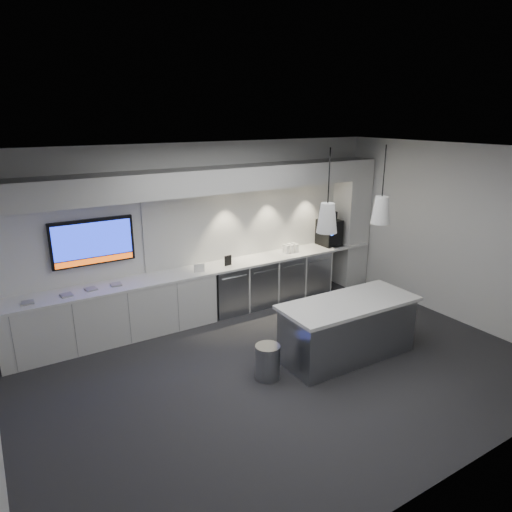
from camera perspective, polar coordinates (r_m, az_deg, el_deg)
floor at (r=6.63m, az=3.48°, el=-13.92°), size 7.00×7.00×0.00m
ceiling at (r=5.70m, az=4.03°, el=12.88°), size 7.00×7.00×0.00m
wall_back at (r=8.08m, az=-6.56°, el=3.31°), size 7.00×0.00×7.00m
wall_front at (r=4.37m, az=23.31°, el=-10.46°), size 7.00×0.00×7.00m
wall_right at (r=8.45m, az=23.54°, el=2.58°), size 0.00×7.00×7.00m
back_counter at (r=7.97m, az=-5.41°, el=-1.49°), size 6.80×0.65×0.04m
left_base_cabinets at (r=7.59m, az=-17.31°, el=-6.88°), size 3.30×0.63×0.86m
fridge_unit_a at (r=8.23m, az=-3.76°, el=-4.20°), size 0.60×0.61×0.85m
fridge_unit_b at (r=8.53m, az=-0.01°, el=-3.39°), size 0.60×0.61×0.85m
fridge_unit_c at (r=8.85m, az=3.47°, el=-2.63°), size 0.60×0.61×0.85m
fridge_unit_d at (r=9.21m, az=6.68°, el=-1.92°), size 0.60×0.61×0.85m
backsplash at (r=8.61m, az=0.74°, el=4.64°), size 4.60×0.03×1.30m
soffit at (r=7.65m, az=-5.81°, el=9.42°), size 6.90×0.60×0.40m
column at (r=9.66m, az=11.74°, el=4.14°), size 0.55×0.55×2.60m
wall_tv at (r=7.44m, az=-19.73°, el=1.66°), size 1.25×0.07×0.72m
island at (r=6.88m, az=11.38°, el=-8.89°), size 2.07×0.92×0.87m
bin at (r=6.32m, az=1.46°, el=-13.07°), size 0.38×0.38×0.48m
coffee_machine at (r=9.32m, az=9.15°, el=3.07°), size 0.39×0.55×0.69m
sign_black at (r=7.99m, az=-3.52°, el=-0.56°), size 0.14×0.04×0.18m
sign_white at (r=7.71m, az=-7.11°, el=-1.50°), size 0.18×0.06×0.14m
cup_cluster at (r=8.77m, az=4.33°, el=0.98°), size 0.29×0.19×0.16m
tray_a at (r=7.18m, az=-26.63°, el=-5.22°), size 0.17×0.17×0.02m
tray_b at (r=7.23m, az=-22.62°, el=-4.53°), size 0.17×0.17×0.02m
tray_c at (r=7.34m, az=-19.94°, el=-3.90°), size 0.18×0.18×0.02m
tray_d at (r=7.41m, az=-17.11°, el=-3.42°), size 0.17×0.17×0.02m
pendant_left at (r=6.00m, az=8.89°, el=4.75°), size 0.27×0.27×1.09m
pendant_right at (r=6.67m, az=15.36°, el=5.59°), size 0.27×0.27×1.09m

